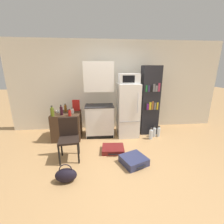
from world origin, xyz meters
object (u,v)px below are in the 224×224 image
Objects in this scene: bottle_clear_short at (66,108)px; cereal_box at (76,105)px; refrigerator at (128,110)px; bottle_milk_white at (72,111)px; microwave at (129,78)px; water_bottle_front at (154,132)px; water_bottle_middle at (159,132)px; handbag at (66,175)px; side_table at (67,125)px; bottle_amber_beer at (65,108)px; chair at (69,135)px; suitcase_large_flat at (113,149)px; bottle_wine_dark at (61,111)px; bottle_olive_oil at (52,112)px; bookshelf at (149,101)px; bottle_ketchup_red at (70,113)px; kitchen_hutch at (99,103)px; water_bottle_back at (151,134)px; bowl at (59,111)px; suitcase_small_flat at (134,160)px.

cereal_box reaches higher than bottle_clear_short.
refrigerator is 10.10× the size of bottle_milk_white.
microwave is 1.64m from water_bottle_front.
handbag is at bearing -145.33° from water_bottle_middle.
bottle_milk_white is 0.40× the size of handbag.
cereal_box is (0.25, 0.20, 0.51)m from side_table.
bottle_amber_beer is at bearing -82.39° from bottle_clear_short.
chair reaches higher than suitcase_large_flat.
bottle_wine_dark is 2.68m from water_bottle_middle.
bottle_olive_oil is at bearing -159.97° from bottle_wine_dark.
bottle_milk_white is 2.44m from water_bottle_middle.
refrigerator reaches higher than cereal_box.
bookshelf reaches higher than side_table.
suitcase_large_flat is at bearing -21.96° from bottle_olive_oil.
bookshelf is 11.95× the size of bottle_clear_short.
bookshelf is 2.20× the size of chair.
side_table is at bearing 176.16° from water_bottle_middle.
chair reaches higher than water_bottle_front.
bottle_olive_oil is 1.73m from suitcase_large_flat.
bookshelf is at bearing 10.94° from bottle_ketchup_red.
microwave is (0.79, -0.05, 0.65)m from kitchen_hutch.
cereal_box reaches higher than suitcase_large_flat.
cereal_box is at bearing 12.21° from bottle_amber_beer.
cereal_box is (0.30, -0.07, 0.08)m from bottle_clear_short.
water_bottle_front is (2.22, -0.13, -0.64)m from bottle_milk_white.
water_bottle_front is (2.25, 0.10, -0.65)m from bottle_ketchup_red.
bottle_ketchup_red is 0.56× the size of water_bottle_middle.
bottle_milk_white is at bearing 26.29° from bottle_olive_oil.
water_bottle_back is at bearing -30.29° from microwave.
bowl is at bearing 178.44° from refrigerator.
bookshelf is at bearing 45.09° from suitcase_large_flat.
bottle_olive_oil reaches higher than handbag.
chair reaches higher than suitcase_small_flat.
handbag reaches higher than water_bottle_front.
bottle_clear_short is at bearing 67.72° from bottle_olive_oil.
side_table is 2.29× the size of water_bottle_front.
bottle_amber_beer is at bearing 113.57° from bottle_ketchup_red.
chair is (0.08, -0.70, -0.27)m from bottle_ketchup_red.
handbag is (0.35, -1.54, -0.70)m from bottle_wine_dark.
microwave is 0.88× the size of suitcase_small_flat.
bottle_ketchup_red is 1.89m from suitcase_small_flat.
bottle_clear_short is 2.46m from water_bottle_back.
bottle_ketchup_red is (-0.03, -0.24, 0.01)m from bottle_milk_white.
microwave reaches higher than bottle_olive_oil.
bottle_milk_white is (-0.71, -0.12, -0.17)m from kitchen_hutch.
water_bottle_back is (2.45, -0.39, -0.60)m from bowl.
bottle_milk_white reaches higher than water_bottle_front.
bottle_milk_white is 0.39m from bottle_clear_short.
bottle_ketchup_red is (-1.53, -0.31, 0.05)m from refrigerator.
bookshelf is 2.40m from chair.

